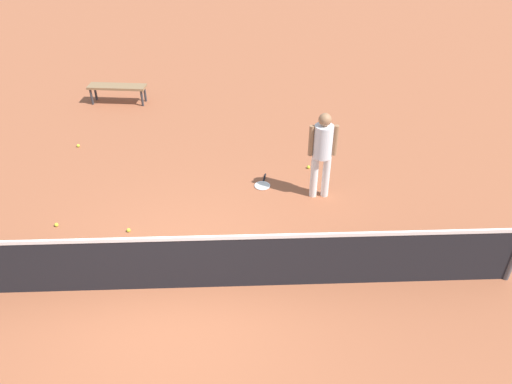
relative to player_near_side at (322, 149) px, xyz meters
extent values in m
plane|color=#9E5638|center=(2.47, 2.33, -1.01)|extent=(40.00, 40.00, 0.00)
cube|color=black|center=(2.47, 2.33, -0.55)|extent=(10.00, 0.02, 0.91)
cube|color=white|center=(2.47, 2.33, -0.07)|extent=(10.00, 0.04, 0.06)
cylinder|color=white|center=(-0.11, 0.00, -0.58)|extent=(0.14, 0.14, 0.85)
cylinder|color=white|center=(0.11, 0.00, -0.58)|extent=(0.14, 0.14, 0.85)
cylinder|color=white|center=(0.00, 0.00, 0.15)|extent=(0.34, 0.34, 0.62)
cylinder|color=#9E704C|center=(-0.21, 0.00, 0.17)|extent=(0.09, 0.09, 0.58)
cylinder|color=#9E704C|center=(0.21, 0.00, 0.17)|extent=(0.09, 0.09, 0.58)
sphere|color=#9E704C|center=(0.00, 0.00, 0.58)|extent=(0.23, 0.23, 0.23)
torus|color=white|center=(1.05, -0.36, -1.00)|extent=(0.37, 0.37, 0.02)
cylinder|color=silver|center=(1.05, -0.36, -1.00)|extent=(0.31, 0.31, 0.00)
cylinder|color=black|center=(1.00, -0.64, -0.99)|extent=(0.09, 0.28, 0.03)
sphere|color=#C6E033|center=(5.09, -2.10, -0.98)|extent=(0.07, 0.07, 0.07)
sphere|color=#C6E033|center=(4.38, 1.74, -0.98)|extent=(0.07, 0.07, 0.07)
sphere|color=#C6E033|center=(3.42, 0.97, -0.98)|extent=(0.07, 0.07, 0.07)
sphere|color=#C6E033|center=(4.70, 0.77, -0.98)|extent=(0.07, 0.07, 0.07)
sphere|color=#C6E033|center=(0.06, -0.99, -0.98)|extent=(0.07, 0.07, 0.07)
cube|color=olive|center=(4.64, -4.50, -0.56)|extent=(1.53, 0.56, 0.06)
cylinder|color=#333338|center=(3.96, -4.58, -0.80)|extent=(0.07, 0.07, 0.42)
cylinder|color=#333338|center=(5.29, -4.73, -0.80)|extent=(0.07, 0.07, 0.42)
cylinder|color=#333338|center=(3.99, -4.28, -0.80)|extent=(0.07, 0.07, 0.42)
cylinder|color=#333338|center=(5.32, -4.43, -0.80)|extent=(0.07, 0.07, 0.42)
camera|label=1|loc=(1.48, 7.50, 4.21)|focal=33.77mm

